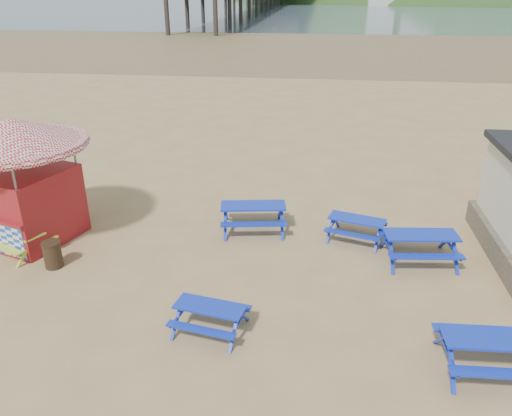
# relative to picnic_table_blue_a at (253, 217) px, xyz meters

# --- Properties ---
(ground) EXTENTS (400.00, 400.00, 0.00)m
(ground) POSITION_rel_picnic_table_blue_a_xyz_m (0.24, -2.02, -0.43)
(ground) COLOR tan
(ground) RESTS_ON ground
(wet_sand) EXTENTS (400.00, 400.00, 0.00)m
(wet_sand) POSITION_rel_picnic_table_blue_a_xyz_m (0.24, 52.98, -0.43)
(wet_sand) COLOR olive
(wet_sand) RESTS_ON ground
(sea) EXTENTS (400.00, 400.00, 0.00)m
(sea) POSITION_rel_picnic_table_blue_a_xyz_m (0.24, 167.98, -0.43)
(sea) COLOR #475965
(sea) RESTS_ON ground
(picnic_table_blue_a) EXTENTS (2.30, 1.96, 0.87)m
(picnic_table_blue_a) POSITION_rel_picnic_table_blue_a_xyz_m (0.00, 0.00, 0.00)
(picnic_table_blue_a) COLOR #0B39B7
(picnic_table_blue_a) RESTS_ON ground
(picnic_table_blue_b) EXTENTS (2.02, 1.80, 0.71)m
(picnic_table_blue_b) POSITION_rel_picnic_table_blue_a_xyz_m (3.26, -0.27, -0.08)
(picnic_table_blue_b) COLOR #0B39B7
(picnic_table_blue_b) RESTS_ON ground
(picnic_table_blue_c) EXTENTS (2.21, 1.86, 0.86)m
(picnic_table_blue_c) POSITION_rel_picnic_table_blue_a_xyz_m (4.98, -1.37, -0.00)
(picnic_table_blue_c) COLOR #0B39B7
(picnic_table_blue_c) RESTS_ON ground
(picnic_table_blue_d) EXTENTS (1.81, 1.56, 0.67)m
(picnic_table_blue_d) POSITION_rel_picnic_table_blue_a_xyz_m (-0.29, -5.25, -0.10)
(picnic_table_blue_d) COLOR #0B39B7
(picnic_table_blue_d) RESTS_ON ground
(picnic_table_blue_e) EXTENTS (2.05, 1.68, 0.83)m
(picnic_table_blue_e) POSITION_rel_picnic_table_blue_a_xyz_m (5.65, -5.78, -0.02)
(picnic_table_blue_e) COLOR #0B39B7
(picnic_table_blue_e) RESTS_ON ground
(picnic_table_yellow) EXTENTS (2.17, 2.02, 0.73)m
(picnic_table_yellow) POSITION_rel_picnic_table_blue_a_xyz_m (-6.65, -2.32, -0.07)
(picnic_table_yellow) COLOR #ACC92B
(picnic_table_yellow) RESTS_ON ground
(ice_cream_kiosk) EXTENTS (5.35, 5.35, 3.81)m
(ice_cream_kiosk) POSITION_rel_picnic_table_blue_a_xyz_m (-6.81, -1.44, 1.96)
(ice_cream_kiosk) COLOR maroon
(ice_cream_kiosk) RESTS_ON ground
(litter_bin) EXTENTS (0.53, 0.53, 0.78)m
(litter_bin) POSITION_rel_picnic_table_blue_a_xyz_m (-5.26, -3.04, -0.04)
(litter_bin) COLOR #342417
(litter_bin) RESTS_ON ground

